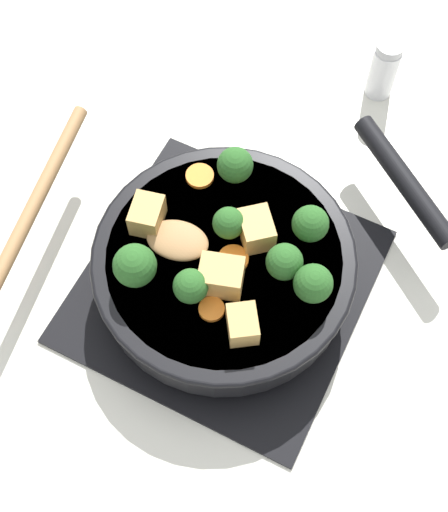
{
  "coord_description": "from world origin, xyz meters",
  "views": [
    {
      "loc": [
        0.31,
        0.15,
        0.75
      ],
      "look_at": [
        0.0,
        0.0,
        0.08
      ],
      "focal_mm": 50.0,
      "sensor_mm": 36.0,
      "label": 1
    }
  ],
  "objects": [
    {
      "name": "ground_plane",
      "position": [
        0.0,
        0.0,
        0.0
      ],
      "size": [
        2.4,
        2.4,
        0.0
      ],
      "primitive_type": "plane",
      "color": "silver"
    },
    {
      "name": "broccoli_floret_center_top",
      "position": [
        0.06,
        -0.07,
        0.11
      ],
      "size": [
        0.05,
        0.05,
        0.05
      ],
      "color": "#709956",
      "rests_on": "skillet_pan"
    },
    {
      "name": "carrot_slice_edge_slice",
      "position": [
        0.06,
        0.02,
        0.08
      ],
      "size": [
        0.03,
        0.03,
        0.01
      ],
      "primitive_type": "cylinder",
      "color": "orange",
      "rests_on": "skillet_pan"
    },
    {
      "name": "broccoli_floret_mid_floret",
      "position": [
        -0.01,
        0.06,
        0.1
      ],
      "size": [
        0.04,
        0.04,
        0.05
      ],
      "color": "#709956",
      "rests_on": "skillet_pan"
    },
    {
      "name": "carrot_slice_orange_thin",
      "position": [
        -0.0,
        0.01,
        0.08
      ],
      "size": [
        0.03,
        0.03,
        0.01
      ],
      "primitive_type": "cylinder",
      "color": "orange",
      "rests_on": "skillet_pan"
    },
    {
      "name": "broccoli_floret_south_cluster",
      "position": [
        -0.03,
        -0.01,
        0.1
      ],
      "size": [
        0.03,
        0.03,
        0.04
      ],
      "color": "#709956",
      "rests_on": "skillet_pan"
    },
    {
      "name": "tofu_cube_east_chunk",
      "position": [
        -0.0,
        -0.09,
        0.09
      ],
      "size": [
        0.05,
        0.04,
        0.03
      ],
      "primitive_type": "cube",
      "rotation": [
        0.0,
        0.0,
        0.22
      ],
      "color": "tan",
      "rests_on": "skillet_pan"
    },
    {
      "name": "tofu_cube_center_large",
      "position": [
        -0.04,
        0.02,
        0.09
      ],
      "size": [
        0.05,
        0.05,
        0.03
      ],
      "primitive_type": "cube",
      "rotation": [
        0.0,
        0.0,
        0.7
      ],
      "color": "tan",
      "rests_on": "skillet_pan"
    },
    {
      "name": "broccoli_floret_west_rim",
      "position": [
        0.06,
        -0.01,
        0.1
      ],
      "size": [
        0.04,
        0.04,
        0.04
      ],
      "color": "#709956",
      "rests_on": "skillet_pan"
    },
    {
      "name": "salt_shaker",
      "position": [
        -0.35,
        0.06,
        0.04
      ],
      "size": [
        0.04,
        0.04,
        0.09
      ],
      "color": "white",
      "rests_on": "ground_plane"
    },
    {
      "name": "broccoli_floret_north_edge",
      "position": [
        -0.06,
        0.07,
        0.1
      ],
      "size": [
        0.04,
        0.04,
        0.05
      ],
      "color": "#709956",
      "rests_on": "skillet_pan"
    },
    {
      "name": "broccoli_floret_near_spoon",
      "position": [
        -0.09,
        -0.03,
        0.1
      ],
      "size": [
        0.04,
        0.04,
        0.05
      ],
      "color": "#709956",
      "rests_on": "skillet_pan"
    },
    {
      "name": "carrot_slice_near_center",
      "position": [
        -0.08,
        -0.07,
        0.08
      ],
      "size": [
        0.03,
        0.03,
        0.01
      ],
      "primitive_type": "cylinder",
      "color": "orange",
      "rests_on": "skillet_pan"
    },
    {
      "name": "tofu_cube_west_chunk",
      "position": [
        0.03,
        0.01,
        0.1
      ],
      "size": [
        0.05,
        0.05,
        0.04
      ],
      "primitive_type": "cube",
      "rotation": [
        0.0,
        0.0,
        5.01
      ],
      "color": "tan",
      "rests_on": "skillet_pan"
    },
    {
      "name": "wooden_spoon",
      "position": [
        0.02,
        -0.15,
        0.08
      ],
      "size": [
        0.26,
        0.23,
        0.02
      ],
      "color": "#A87A4C",
      "rests_on": "skillet_pan"
    },
    {
      "name": "broccoli_floret_east_rim",
      "position": [
        0.0,
        0.1,
        0.1
      ],
      "size": [
        0.04,
        0.04,
        0.05
      ],
      "color": "#709956",
      "rests_on": "skillet_pan"
    },
    {
      "name": "tofu_cube_near_handle",
      "position": [
        0.07,
        0.05,
        0.09
      ],
      "size": [
        0.05,
        0.04,
        0.03
      ],
      "primitive_type": "cube",
      "rotation": [
        0.0,
        0.0,
        0.59
      ],
      "color": "tan",
      "rests_on": "skillet_pan"
    },
    {
      "name": "skillet_pan",
      "position": [
        -0.0,
        0.0,
        0.06
      ],
      "size": [
        0.39,
        0.36,
        0.05
      ],
      "color": "black",
      "rests_on": "front_burner_grate"
    },
    {
      "name": "front_burner_grate",
      "position": [
        0.0,
        0.0,
        0.01
      ],
      "size": [
        0.31,
        0.31,
        0.03
      ],
      "color": "black",
      "rests_on": "ground_plane"
    }
  ]
}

